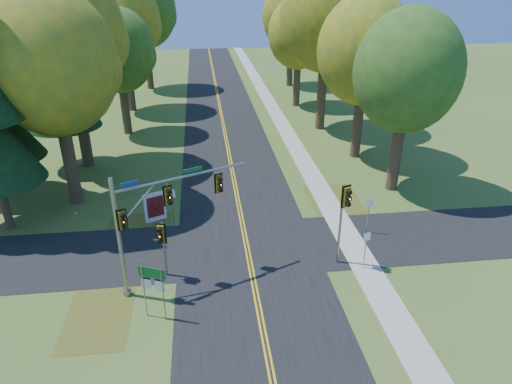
{
  "coord_description": "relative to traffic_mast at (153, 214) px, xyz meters",
  "views": [
    {
      "loc": [
        -2.22,
        -20.53,
        14.48
      ],
      "look_at": [
        0.63,
        2.71,
        3.2
      ],
      "focal_mm": 32.0,
      "sensor_mm": 36.0,
      "label": 1
    }
  ],
  "objects": [
    {
      "name": "tree_w_d",
      "position": [
        -5.36,
        34.14,
        5.68
      ],
      "size": [
        8.2,
        8.2,
        14.56
      ],
      "color": "#38281C",
      "rests_on": "ground"
    },
    {
      "name": "east_signal_pole",
      "position": [
        9.64,
        0.62,
        -0.46
      ],
      "size": [
        0.53,
        0.64,
        4.8
      ],
      "rotation": [
        0.0,
        0.0,
        0.36
      ],
      "color": "gray",
      "rests_on": "ground"
    },
    {
      "name": "tree_w_c",
      "position": [
        -4.77,
        25.43,
        3.85
      ],
      "size": [
        6.8,
        6.8,
        11.91
      ],
      "color": "#38281C",
      "rests_on": "ground"
    },
    {
      "name": "reg_sign_e_north",
      "position": [
        12.26,
        3.71,
        -2.48
      ],
      "size": [
        0.44,
        0.18,
        2.36
      ],
      "rotation": [
        0.0,
        0.0,
        -0.34
      ],
      "color": "gray",
      "rests_on": "ground"
    },
    {
      "name": "centerline_right",
      "position": [
        4.87,
        0.96,
        -4.07
      ],
      "size": [
        0.1,
        160.0,
        0.01
      ],
      "primitive_type": "cube",
      "color": "gold",
      "rests_on": "road_main"
    },
    {
      "name": "tree_e_c",
      "position": [
        14.65,
        24.65,
        6.56
      ],
      "size": [
        8.8,
        8.8,
        15.79
      ],
      "color": "#38281C",
      "rests_on": "ground"
    },
    {
      "name": "traffic_mast",
      "position": [
        0.0,
        0.0,
        0.0
      ],
      "size": [
        6.45,
        3.2,
        6.37
      ],
      "rotation": [
        0.0,
        0.0,
        0.42
      ],
      "color": "gray",
      "rests_on": "ground"
    },
    {
      "name": "road_cross",
      "position": [
        4.77,
        2.96,
        -4.09
      ],
      "size": [
        60.0,
        6.0,
        0.02
      ],
      "primitive_type": "cube",
      "color": "black",
      "rests_on": "ground"
    },
    {
      "name": "pine_c",
      "position": [
        -8.23,
        16.96,
        5.6
      ],
      "size": [
        5.6,
        5.6,
        20.56
      ],
      "color": "#38281C",
      "rests_on": "ground"
    },
    {
      "name": "leaf_patch_w_near",
      "position": [
        -1.73,
        4.96,
        -4.09
      ],
      "size": [
        4.0,
        6.0,
        0.0
      ],
      "primitive_type": "cube",
      "color": "brown",
      "rests_on": "ground"
    },
    {
      "name": "tree_e_d",
      "position": [
        14.03,
        33.83,
        4.14
      ],
      "size": [
        7.0,
        7.0,
        12.32
      ],
      "color": "#38281C",
      "rests_on": "ground"
    },
    {
      "name": "road_main",
      "position": [
        4.77,
        0.96,
        -4.09
      ],
      "size": [
        8.0,
        160.0,
        0.02
      ],
      "primitive_type": "cube",
      "color": "black",
      "rests_on": "ground"
    },
    {
      "name": "centerline_left",
      "position": [
        4.67,
        0.96,
        -4.07
      ],
      "size": [
        0.1,
        160.0,
        0.01
      ],
      "primitive_type": "cube",
      "color": "gold",
      "rests_on": "road_main"
    },
    {
      "name": "tree_e_a",
      "position": [
        16.33,
        9.73,
        4.44
      ],
      "size": [
        7.2,
        7.2,
        12.73
      ],
      "color": "#38281C",
      "rests_on": "ground"
    },
    {
      "name": "tree_w_e",
      "position": [
        -4.16,
        45.04,
        5.98
      ],
      "size": [
        8.4,
        8.4,
        14.97
      ],
      "color": "#38281C",
      "rests_on": "ground"
    },
    {
      "name": "tree_w_b",
      "position": [
        -6.95,
        17.24,
        6.27
      ],
      "size": [
        8.6,
        8.6,
        15.38
      ],
      "color": "#38281C",
      "rests_on": "ground"
    },
    {
      "name": "ped_signal_pole",
      "position": [
        0.22,
        0.56,
        -1.67
      ],
      "size": [
        0.51,
        0.6,
        3.26
      ],
      "rotation": [
        0.0,
        0.0,
        -0.21
      ],
      "color": "gray",
      "rests_on": "ground"
    },
    {
      "name": "reg_sign_e_south",
      "position": [
        10.82,
        0.05,
        -2.49
      ],
      "size": [
        0.43,
        0.19,
        2.34
      ],
      "rotation": [
        0.0,
        0.0,
        0.36
      ],
      "color": "gray",
      "rests_on": "ground"
    },
    {
      "name": "reg_sign_w",
      "position": [
        0.44,
        6.26,
        -2.38
      ],
      "size": [
        0.46,
        0.21,
        2.5
      ],
      "rotation": [
        0.0,
        0.0,
        -0.38
      ],
      "color": "gray",
      "rests_on": "ground"
    },
    {
      "name": "sidewalk_east",
      "position": [
        10.97,
        0.96,
        -4.07
      ],
      "size": [
        1.6,
        160.0,
        0.06
      ],
      "primitive_type": "cube",
      "color": "#9E998E",
      "rests_on": "ground"
    },
    {
      "name": "route_sign_cluster",
      "position": [
        -0.03,
        -2.53,
        -2.1
      ],
      "size": [
        1.24,
        0.54,
        2.83
      ],
      "rotation": [
        0.0,
        0.0,
        -0.39
      ],
      "color": "gray",
      "rests_on": "ground"
    },
    {
      "name": "tree_e_b",
      "position": [
        15.74,
        16.53,
        4.8
      ],
      "size": [
        7.6,
        7.6,
        13.33
      ],
      "color": "#38281C",
      "rests_on": "ground"
    },
    {
      "name": "ground",
      "position": [
        4.77,
        0.96,
        -4.1
      ],
      "size": [
        160.0,
        160.0,
        0.0
      ],
      "primitive_type": "plane",
      "color": "#385F21",
      "rests_on": "ground"
    },
    {
      "name": "tree_w_a",
      "position": [
        -6.36,
        10.34,
        5.39
      ],
      "size": [
        8.0,
        8.0,
        14.15
      ],
      "color": "#38281C",
      "rests_on": "ground"
    },
    {
      "name": "info_kiosk",
      "position": [
        -0.73,
        6.87,
        -3.13
      ],
      "size": [
        1.36,
        0.76,
        1.94
      ],
      "rotation": [
        0.0,
        0.0,
        0.43
      ],
      "color": "silver",
      "rests_on": "ground"
    },
    {
      "name": "tree_e_e",
      "position": [
        15.24,
        44.54,
        5.1
      ],
      "size": [
        7.8,
        7.8,
        13.74
      ],
      "color": "#38281C",
      "rests_on": "ground"
    },
    {
      "name": "leaf_patch_e",
      "position": [
        11.57,
        6.96,
        -4.09
      ],
      "size": [
        3.5,
        8.0,
        0.0
      ],
      "primitive_type": "cube",
      "color": "brown",
      "rests_on": "ground"
    },
    {
      "name": "leaf_patch_w_far",
      "position": [
        -2.73,
        -2.04,
        -4.09
      ],
      "size": [
        3.0,
        5.0,
        0.0
      ],
      "primitive_type": "cube",
      "color": "brown",
      "rests_on": "ground"
    }
  ]
}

